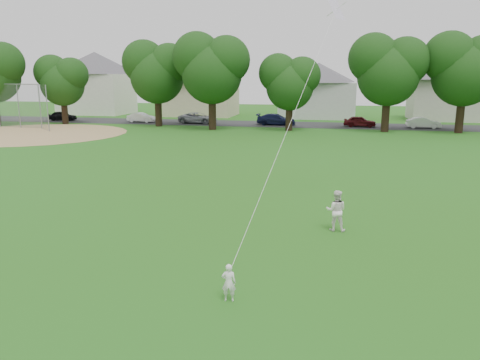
% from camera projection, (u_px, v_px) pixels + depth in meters
% --- Properties ---
extents(ground, '(160.00, 160.00, 0.00)m').
position_uv_depth(ground, '(223.00, 276.00, 12.92)').
color(ground, '#295F15').
rests_on(ground, ground).
extents(street, '(90.00, 7.00, 0.01)m').
position_uv_depth(street, '(313.00, 125.00, 53.03)').
color(street, '#2D2D30').
rests_on(street, ground).
extents(dirt_infield, '(18.00, 18.00, 0.02)m').
position_uv_depth(dirt_infield, '(31.00, 134.00, 44.92)').
color(dirt_infield, '#9E7F51').
rests_on(dirt_infield, ground).
extents(toddler, '(0.38, 0.28, 0.97)m').
position_uv_depth(toddler, '(229.00, 283.00, 11.42)').
color(toddler, white).
rests_on(toddler, ground).
extents(older_boy, '(0.73, 0.57, 1.48)m').
position_uv_depth(older_boy, '(336.00, 211.00, 16.61)').
color(older_boy, white).
rests_on(older_boy, ground).
extents(kite, '(1.52, 5.60, 12.73)m').
position_uv_depth(kite, '(296.00, 108.00, 15.19)').
color(kite, silver).
rests_on(kite, ground).
extents(baseball_backstop, '(10.46, 2.74, 4.59)m').
position_uv_depth(baseball_backstop, '(15.00, 106.00, 49.25)').
color(baseball_backstop, gray).
rests_on(baseball_backstop, ground).
extents(tree_row, '(79.32, 9.17, 10.14)m').
position_uv_depth(tree_row, '(332.00, 68.00, 45.62)').
color(tree_row, black).
rests_on(tree_row, ground).
extents(parked_cars, '(46.07, 2.53, 1.27)m').
position_uv_depth(parked_cars, '(235.00, 119.00, 53.72)').
color(parked_cars, black).
rests_on(parked_cars, ground).
extents(house_row, '(77.55, 14.00, 10.40)m').
position_uv_depth(house_row, '(308.00, 82.00, 61.83)').
color(house_row, white).
rests_on(house_row, ground).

